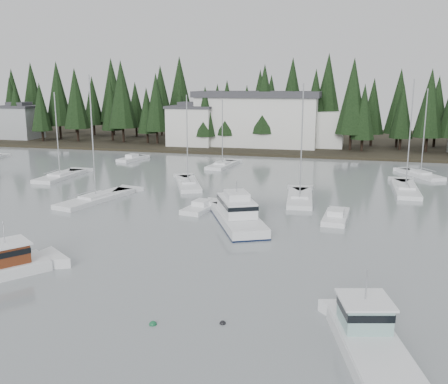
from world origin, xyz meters
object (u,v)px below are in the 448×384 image
object	(u,v)px
sailboat_10	(300,199)
house_west	(192,125)
cabin_cruiser_center	(237,216)
lobster_boat_teal	(370,343)
runabout_4	(202,208)
sailboat_5	(188,185)
house_far_west	(20,121)
sailboat_3	(60,177)
sailboat_0	(405,190)
sailboat_8	(420,176)
runabout_1	(336,218)
sailboat_7	(96,200)
runabout_3	(132,159)
sailboat_11	(222,166)
harbor_inn	(268,120)

from	to	relation	value
sailboat_10	house_west	bearing A→B (deg)	27.07
cabin_cruiser_center	sailboat_10	world-z (taller)	sailboat_10
house_west	lobster_boat_teal	size ratio (longest dim) A/B	1.12
cabin_cruiser_center	runabout_4	size ratio (longest dim) A/B	1.82
cabin_cruiser_center	sailboat_5	bearing A→B (deg)	7.43
house_far_west	sailboat_3	world-z (taller)	sailboat_3
cabin_cruiser_center	sailboat_5	xyz separation A→B (m)	(-10.34, 15.82, -0.64)
sailboat_0	sailboat_10	xyz separation A→B (m)	(-12.13, -8.31, 0.00)
sailboat_8	runabout_1	bearing A→B (deg)	128.93
lobster_boat_teal	sailboat_7	world-z (taller)	sailboat_7
lobster_boat_teal	runabout_3	world-z (taller)	lobster_boat_teal
sailboat_5	sailboat_11	world-z (taller)	sailboat_5
sailboat_3	sailboat_11	distance (m)	24.72
house_west	cabin_cruiser_center	distance (m)	57.24
sailboat_7	runabout_1	world-z (taller)	sailboat_7
harbor_inn	runabout_1	distance (m)	54.93
house_far_west	sailboat_7	world-z (taller)	sailboat_7
house_west	sailboat_7	xyz separation A→B (m)	(4.22, -47.64, -4.58)
house_west	lobster_boat_teal	distance (m)	81.01
harbor_inn	sailboat_3	bearing A→B (deg)	-119.51
sailboat_7	sailboat_11	distance (m)	27.38
house_west	runabout_3	xyz separation A→B (m)	(-4.73, -18.80, -4.52)
lobster_boat_teal	cabin_cruiser_center	bearing A→B (deg)	14.42
runabout_3	house_west	bearing A→B (deg)	-1.66
house_far_west	runabout_3	size ratio (longest dim) A/B	1.31
house_west	sailboat_0	size ratio (longest dim) A/B	0.68
sailboat_7	sailboat_8	size ratio (longest dim) A/B	1.13
lobster_boat_teal	runabout_1	distance (m)	24.81
sailboat_11	runabout_4	size ratio (longest dim) A/B	1.79
sailboat_3	sailboat_8	xyz separation A→B (m)	(49.17, 14.15, 0.02)
sailboat_3	runabout_3	world-z (taller)	sailboat_3
lobster_boat_teal	harbor_inn	bearing A→B (deg)	-1.20
cabin_cruiser_center	sailboat_10	distance (m)	12.21
cabin_cruiser_center	sailboat_0	distance (m)	25.80
sailboat_3	runabout_4	xyz separation A→B (m)	(24.55, -11.96, 0.07)
sailboat_3	sailboat_11	world-z (taller)	sailboat_3
house_west	runabout_3	bearing A→B (deg)	-104.12
house_far_west	harbor_inn	xyz separation A→B (m)	(57.04, 1.34, 1.37)
house_west	sailboat_8	distance (m)	47.50
house_far_west	lobster_boat_teal	size ratio (longest dim) A/B	1.00
harbor_inn	sailboat_7	distance (m)	52.43
runabout_3	sailboat_11	bearing A→B (deg)	-86.39
sailboat_5	runabout_3	size ratio (longest dim) A/B	1.88
lobster_boat_teal	sailboat_11	bearing A→B (deg)	7.62
runabout_4	sailboat_10	bearing A→B (deg)	-44.13
sailboat_3	runabout_1	distance (m)	40.38
cabin_cruiser_center	sailboat_7	xyz separation A→B (m)	(-17.71, 5.09, -0.63)
sailboat_8	sailboat_0	bearing A→B (deg)	135.67
house_west	sailboat_11	bearing A→B (deg)	-60.53
cabin_cruiser_center	runabout_1	size ratio (longest dim) A/B	1.88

